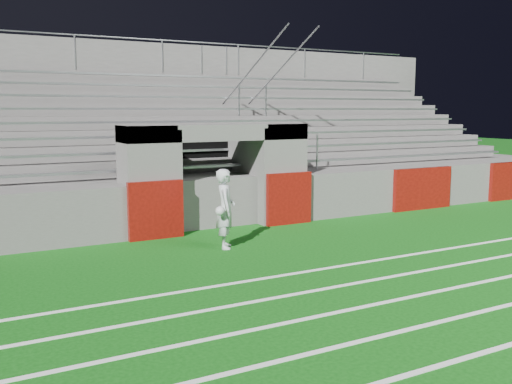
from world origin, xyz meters
TOP-DOWN VIEW (x-y plane):
  - ground at (0.00, 0.00)m, footprint 90.00×90.00m
  - field_markings at (0.00, -5.00)m, footprint 28.00×8.09m
  - stadium_structure at (0.00, 7.97)m, footprint 26.00×8.48m
  - goalkeeper_with_ball at (-0.78, 1.38)m, footprint 0.67×0.76m

SIDE VIEW (x-z plane):
  - ground at x=0.00m, z-range 0.00..0.00m
  - field_markings at x=0.00m, z-range 0.00..0.01m
  - goalkeeper_with_ball at x=-0.78m, z-range 0.00..1.71m
  - stadium_structure at x=0.00m, z-range -1.22..4.20m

